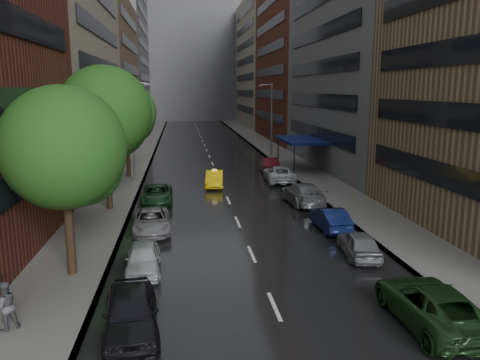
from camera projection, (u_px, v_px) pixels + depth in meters
name	position (u px, v px, depth m)	size (l,w,h in m)	color
road	(207.00, 152.00, 63.29)	(14.00, 140.00, 0.01)	black
sidewalk_left	(140.00, 153.00, 62.16)	(4.00, 140.00, 0.15)	gray
sidewalk_right	(273.00, 151.00, 64.38)	(4.00, 140.00, 0.15)	gray
buildings_left	(98.00, 35.00, 66.92)	(8.00, 108.00, 38.00)	maroon
buildings_right	(305.00, 43.00, 68.77)	(8.05, 109.10, 36.00)	#937A5B
building_far	(192.00, 60.00, 126.41)	(40.00, 14.00, 32.00)	slate
tree_near	(64.00, 148.00, 20.33)	(5.44, 5.44, 8.67)	#382619
tree_mid	(105.00, 112.00, 31.70)	(6.31, 6.31, 10.06)	#382619
tree_far	(126.00, 113.00, 44.06)	(5.68, 5.68, 9.05)	#382619
taxi	(214.00, 179.00, 41.06)	(1.47, 4.21, 1.39)	yellow
parked_cars_left	(149.00, 231.00, 25.94)	(2.51, 24.03, 1.59)	black
parked_cars_right	(311.00, 201.00, 32.59)	(2.86, 36.85, 1.61)	#1A3618
ped_black_umbrella	(4.00, 297.00, 16.22)	(1.09, 1.04, 2.09)	#56575C
street_lamp_left	(134.00, 129.00, 41.92)	(1.74, 0.22, 9.00)	gray
street_lamp_right	(271.00, 118.00, 58.43)	(1.74, 0.22, 9.00)	gray
awning	(301.00, 140.00, 49.19)	(4.00, 8.00, 3.12)	navy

